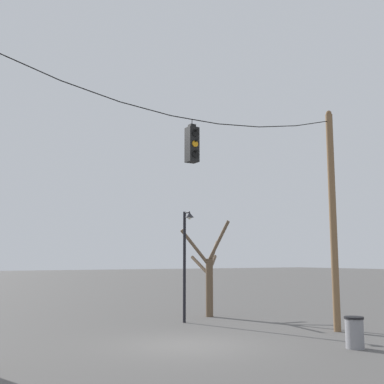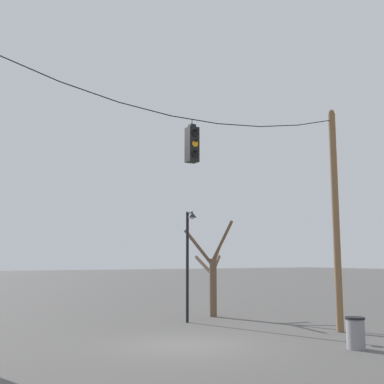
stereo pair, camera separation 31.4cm
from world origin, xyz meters
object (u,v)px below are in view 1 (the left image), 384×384
Objects in this scene: utility_pole_right at (333,218)px; street_lamp at (186,248)px; traffic_light_near_right_pole at (192,144)px; trash_bin at (354,332)px; bare_tree at (209,273)px.

utility_pole_right is 1.80× the size of street_lamp.
utility_pole_right is at bearing 0.07° from traffic_light_near_right_pole.
traffic_light_near_right_pole is at bearing 147.07° from trash_bin.
traffic_light_near_right_pole reaches higher than trash_bin.
bare_tree is at bearing 34.40° from street_lamp.
bare_tree is at bearing 102.94° from utility_pole_right.
traffic_light_near_right_pole is 7.33m from trash_bin.
utility_pole_right is 6.00m from street_lamp.
street_lamp is 1.06× the size of bare_tree.
utility_pole_right is 6.70m from bare_tree.
traffic_light_near_right_pole is at bearing -179.93° from utility_pole_right.
utility_pole_right is at bearing -54.36° from street_lamp.
street_lamp is 7.90m from trash_bin.
bare_tree is (-1.42, 6.18, -2.15)m from utility_pole_right.
street_lamp is at bearing 61.27° from traffic_light_near_right_pole.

